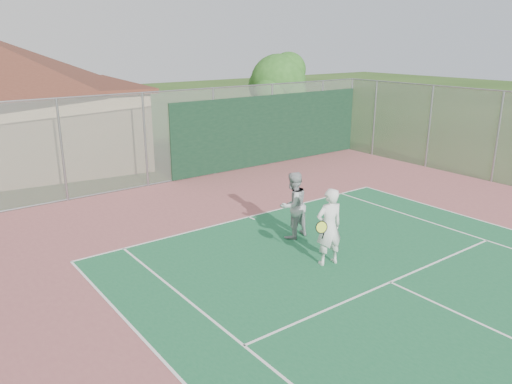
{
  "coord_description": "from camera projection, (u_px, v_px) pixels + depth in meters",
  "views": [
    {
      "loc": [
        -8.62,
        0.03,
        5.32
      ],
      "look_at": [
        -0.63,
        10.67,
        1.24
      ],
      "focal_mm": 35.0,
      "sensor_mm": 36.0,
      "label": 1
    }
  ],
  "objects": [
    {
      "name": "back_fence",
      "position": [
        217.0,
        134.0,
        20.19
      ],
      "size": [
        20.08,
        0.11,
        3.53
      ],
      "color": "gray",
      "rests_on": "ground"
    },
    {
      "name": "side_fence_right",
      "position": [
        429.0,
        127.0,
        21.28
      ],
      "size": [
        0.08,
        9.0,
        3.5
      ],
      "color": "gray",
      "rests_on": "ground"
    },
    {
      "name": "tree",
      "position": [
        279.0,
        84.0,
        25.69
      ],
      "size": [
        3.4,
        3.22,
        4.74
      ],
      "color": "#3D2616",
      "rests_on": "ground"
    },
    {
      "name": "player_white_front",
      "position": [
        329.0,
        228.0,
        12.05
      ],
      "size": [
        1.12,
        0.72,
        1.93
      ],
      "rotation": [
        0.0,
        0.0,
        2.94
      ],
      "color": "silver",
      "rests_on": "ground"
    },
    {
      "name": "player_grey_back",
      "position": [
        293.0,
        206.0,
        13.73
      ],
      "size": [
        0.96,
        0.77,
        1.87
      ],
      "rotation": [
        0.0,
        0.0,
        3.21
      ],
      "color": "#A7AAAC",
      "rests_on": "ground"
    }
  ]
}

